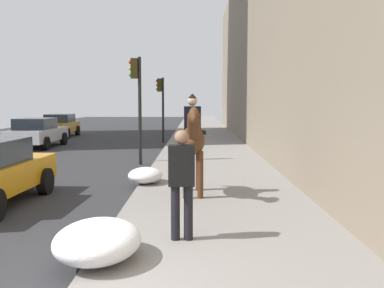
{
  "coord_description": "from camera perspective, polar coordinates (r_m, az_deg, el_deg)",
  "views": [
    {
      "loc": [
        -4.97,
        -1.47,
        2.25
      ],
      "look_at": [
        4.0,
        -1.4,
        1.4
      ],
      "focal_mm": 42.12,
      "sensor_mm": 36.0,
      "label": 1
    }
  ],
  "objects": [
    {
      "name": "car_mid_lane",
      "position": [
        23.19,
        -19.03,
        1.4
      ],
      "size": [
        4.35,
        2.0,
        1.44
      ],
      "rotation": [
        0.0,
        0.0,
        -0.01
      ],
      "color": "silver",
      "rests_on": "ground"
    },
    {
      "name": "mounted_horse_near",
      "position": [
        10.17,
        0.07,
        0.67
      ],
      "size": [
        2.15,
        0.62,
        2.31
      ],
      "rotation": [
        0.0,
        0.0,
        3.18
      ],
      "color": "#4C2B16",
      "rests_on": "sidewalk_slab"
    },
    {
      "name": "traffic_light_far_curb",
      "position": [
        24.42,
        -3.92,
        5.71
      ],
      "size": [
        0.2,
        0.44,
        3.52
      ],
      "color": "black",
      "rests_on": "ground"
    },
    {
      "name": "snow_pile_near",
      "position": [
        6.32,
        -11.86,
        -11.89
      ],
      "size": [
        1.52,
        1.17,
        0.53
      ],
      "primitive_type": "ellipsoid",
      "color": "white",
      "rests_on": "sidewalk_slab"
    },
    {
      "name": "traffic_light_near_curb",
      "position": [
        16.06,
        -6.95,
        6.45
      ],
      "size": [
        0.2,
        0.44,
        3.8
      ],
      "color": "black",
      "rests_on": "ground"
    },
    {
      "name": "car_near_lane",
      "position": [
        29.78,
        -16.46,
        2.31
      ],
      "size": [
        4.51,
        2.05,
        1.44
      ],
      "rotation": [
        0.0,
        0.0,
        3.18
      ],
      "color": "orange",
      "rests_on": "ground"
    },
    {
      "name": "pedestrian_greeting",
      "position": [
        6.89,
        -1.3,
        -4.24
      ],
      "size": [
        0.26,
        0.4,
        1.7
      ],
      "rotation": [
        0.0,
        0.0,
        0.0
      ],
      "color": "black",
      "rests_on": "sidewalk_slab"
    },
    {
      "name": "snow_pile_far",
      "position": [
        11.87,
        -5.93,
        -3.95
      ],
      "size": [
        1.17,
        0.9,
        0.4
      ],
      "primitive_type": "ellipsoid",
      "color": "white",
      "rests_on": "sidewalk_slab"
    }
  ]
}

